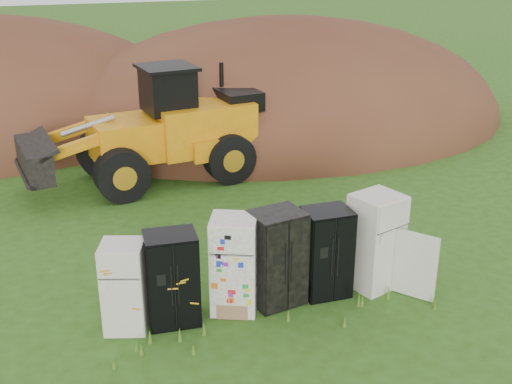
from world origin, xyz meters
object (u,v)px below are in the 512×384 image
fridge_black_right (326,252)px  wheel_loader (141,127)px  fridge_sticker (234,264)px  fridge_open_door (375,241)px  fridge_leftmost (125,287)px  fridge_black_side (172,278)px  fridge_dark_mid (277,258)px

fridge_black_right → wheel_loader: wheel_loader is taller
fridge_black_right → wheel_loader: 7.39m
fridge_sticker → fridge_open_door: 2.78m
fridge_black_right → fridge_open_door: (1.00, -0.04, 0.09)m
fridge_leftmost → fridge_black_side: bearing=14.5°
fridge_leftmost → fridge_sticker: fridge_sticker is taller
fridge_black_side → fridge_dark_mid: 1.94m
fridge_sticker → fridge_black_right: size_ratio=1.05×
fridge_black_side → fridge_black_right: 2.91m
fridge_dark_mid → fridge_open_door: size_ratio=0.96×
fridge_black_side → fridge_dark_mid: fridge_dark_mid is taller
fridge_black_side → wheel_loader: size_ratio=0.26×
fridge_open_door → fridge_dark_mid: bearing=161.1°
fridge_black_side → fridge_sticker: (1.13, 0.05, 0.06)m
fridge_dark_mid → wheel_loader: wheel_loader is taller
fridge_leftmost → fridge_open_door: (4.72, -0.04, 0.14)m
fridge_leftmost → fridge_black_right: 3.72m
fridge_sticker → fridge_black_right: fridge_sticker is taller
fridge_leftmost → fridge_open_door: 4.72m
fridge_leftmost → fridge_black_side: fridge_black_side is taller
fridge_black_side → fridge_open_door: 3.91m
fridge_black_side → fridge_black_right: fridge_black_right is taller
wheel_loader → fridge_open_door: bearing=-73.0°
fridge_dark_mid → wheel_loader: size_ratio=0.28×
fridge_sticker → wheel_loader: (-0.50, 6.99, 0.68)m
fridge_sticker → fridge_open_door: size_ratio=0.95×
fridge_black_side → fridge_open_door: size_ratio=0.89×
fridge_open_door → fridge_sticker: bearing=161.2°
fridge_leftmost → fridge_black_right: fridge_black_right is taller
fridge_black_side → wheel_loader: 7.10m
fridge_black_side → fridge_black_right: bearing=4.8°
fridge_sticker → fridge_dark_mid: (0.81, -0.01, 0.00)m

